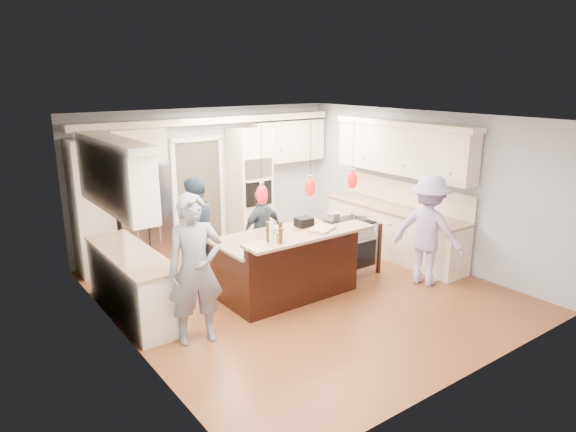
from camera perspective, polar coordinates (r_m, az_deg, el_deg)
name	(u,v)px	position (r m, az deg, el deg)	size (l,w,h in m)	color
ground_plane	(301,291)	(8.21, 1.46, -8.29)	(6.00, 6.00, 0.00)	brown
room_shell	(302,178)	(7.66, 1.55, 4.26)	(5.54, 6.04, 2.72)	#B2BCC6
refrigerator	(141,216)	(9.42, -16.05, 0.04)	(0.90, 0.70, 1.80)	#B7B7BC
oven_column	(250,185)	(10.36, -4.23, 3.41)	(0.72, 0.69, 2.30)	#F5E3C6
back_upper_cabinets	(178,167)	(9.66, -12.17, 5.35)	(5.30, 0.61, 2.54)	#F5E3C6
right_counter_run	(396,201)	(9.68, 11.94, 1.67)	(0.64, 3.10, 2.51)	#F5E3C6
left_cabinets	(126,243)	(7.42, -17.57, -2.92)	(0.64, 2.30, 2.51)	#F5E3C6
kitchen_island	(286,264)	(7.94, -0.26, -5.35)	(2.10, 1.46, 1.12)	black
island_range	(350,247)	(8.85, 6.86, -3.43)	(0.82, 0.71, 0.92)	#B7B7BC
pendant_lights	(310,187)	(7.12, 2.47, 3.28)	(1.75, 0.15, 1.03)	black
person_bar_end	(195,269)	(6.50, -10.25, -5.87)	(0.70, 0.46, 1.93)	slate
person_far_left	(194,229)	(8.54, -10.41, -1.46)	(0.83, 0.65, 1.71)	#30445E
person_far_right	(262,230)	(8.86, -2.88, -1.57)	(0.84, 0.35, 1.43)	#43555E
person_range_side	(428,231)	(8.50, 15.32, -1.58)	(1.16, 0.66, 1.79)	#A696CA
floor_rug	(434,271)	(9.34, 15.92, -5.85)	(0.61, 0.89, 0.01)	#958251
water_bottle	(271,233)	(6.86, -1.85, -1.85)	(0.07, 0.07, 0.29)	silver
beer_bottle_a	(280,230)	(7.04, -0.86, -1.59)	(0.06, 0.06, 0.24)	#41250B
beer_bottle_b	(280,236)	(6.84, -0.86, -2.25)	(0.05, 0.05, 0.21)	#41250B
beer_bottle_c	(268,231)	(6.94, -2.18, -1.72)	(0.07, 0.07, 0.27)	#41250B
drink_can	(279,237)	(6.93, -1.01, -2.33)	(0.07, 0.07, 0.14)	#B7B7BC
cutting_board	(322,229)	(7.48, 3.76, -1.43)	(0.40, 0.29, 0.03)	tan
pot_large	(333,217)	(8.68, 4.99, -0.07)	(0.24, 0.24, 0.14)	#B7B7BC
pot_small	(361,217)	(8.75, 8.08, -0.15)	(0.22, 0.22, 0.11)	#B7B7BC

